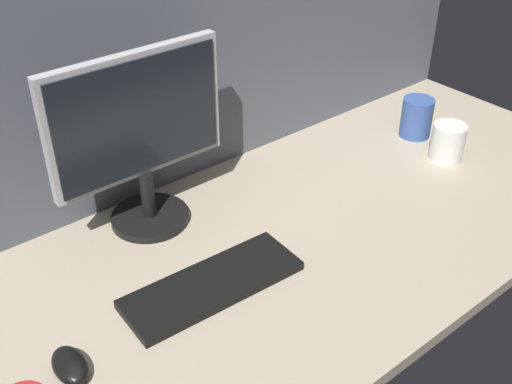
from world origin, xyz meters
The scene contains 7 objects.
ground_plane centered at (0.00, 0.00, -1.50)cm, with size 180.00×80.00×3.00cm, color tan.
cubicle_wall_back centered at (0.00, 37.50, 32.59)cm, with size 180.00×5.00×65.18cm.
monitor centered at (-25.88, 25.12, 22.40)cm, with size 40.73×18.00×40.62cm.
keyboard centered at (-28.30, -3.42, 1.00)cm, with size 37.00×13.00×2.00cm, color black.
mouse centered at (-59.83, -5.22, 1.70)cm, with size 5.60×9.60×3.40cm, color black.
mug_ceramic_blue centered at (54.62, 12.31, 5.63)cm, with size 8.73×8.73×11.26cm.
mug_ceramic_white centered at (51.06, -1.22, 4.95)cm, with size 12.34×8.88×9.86cm.
Camera 1 is at (-81.12, -81.93, 86.23)cm, focal length 43.90 mm.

